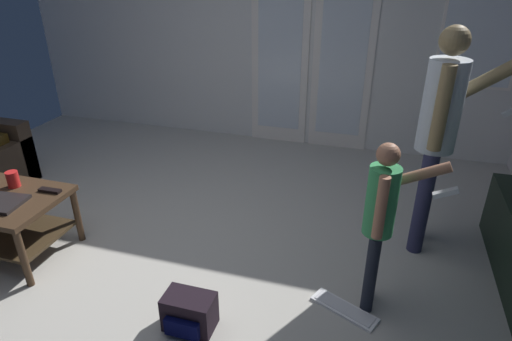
% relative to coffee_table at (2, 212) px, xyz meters
% --- Properties ---
extents(ground_plane, '(5.83, 5.18, 0.02)m').
position_rel_coffee_table_xyz_m(ground_plane, '(1.12, 0.27, -0.36)').
color(ground_plane, '#B2AEA4').
extents(wall_back_with_doors, '(5.83, 0.09, 2.69)m').
position_rel_coffee_table_xyz_m(wall_back_with_doors, '(1.23, 2.82, 0.96)').
color(wall_back_with_doors, silver).
rests_on(wall_back_with_doors, ground_plane).
extents(coffee_table, '(0.89, 0.63, 0.48)m').
position_rel_coffee_table_xyz_m(coffee_table, '(0.00, 0.00, 0.00)').
color(coffee_table, '#3B2819').
rests_on(coffee_table, ground_plane).
extents(person_adult, '(0.67, 0.45, 1.66)m').
position_rel_coffee_table_xyz_m(person_adult, '(2.98, 0.99, 0.64)').
color(person_adult, '#2D2D4E').
rests_on(person_adult, ground_plane).
extents(person_child, '(0.51, 0.31, 1.13)m').
position_rel_coffee_table_xyz_m(person_child, '(2.66, 0.21, 0.33)').
color(person_child, '#1C212B').
rests_on(person_child, ground_plane).
extents(backpack, '(0.31, 0.23, 0.23)m').
position_rel_coffee_table_xyz_m(backpack, '(1.62, -0.31, -0.24)').
color(backpack, black).
rests_on(backpack, ground_plane).
extents(loose_keyboard, '(0.45, 0.30, 0.02)m').
position_rel_coffee_table_xyz_m(loose_keyboard, '(2.51, 0.10, -0.34)').
color(loose_keyboard, white).
rests_on(loose_keyboard, ground_plane).
extents(laptop_closed, '(0.34, 0.29, 0.02)m').
position_rel_coffee_table_xyz_m(laptop_closed, '(0.11, -0.09, 0.14)').
color(laptop_closed, black).
rests_on(laptop_closed, coffee_table).
extents(cup_by_laptop, '(0.09, 0.09, 0.12)m').
position_rel_coffee_table_xyz_m(cup_by_laptop, '(0.01, 0.16, 0.19)').
color(cup_by_laptop, red).
rests_on(cup_by_laptop, coffee_table).
extents(tv_remote_black, '(0.17, 0.06, 0.02)m').
position_rel_coffee_table_xyz_m(tv_remote_black, '(0.32, 0.16, 0.14)').
color(tv_remote_black, black).
rests_on(tv_remote_black, coffee_table).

